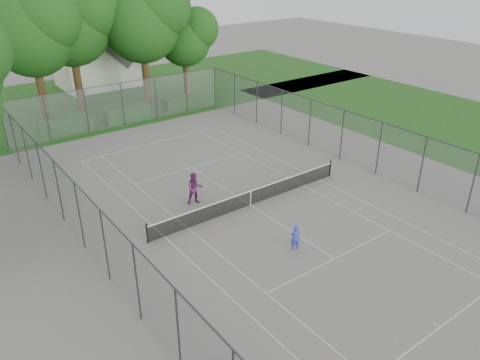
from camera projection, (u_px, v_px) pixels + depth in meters
ground at (251, 205)px, 26.45m from camera, size 120.00×120.00×0.00m
grass_far at (86, 100)px, 45.19m from camera, size 60.00×20.00×0.00m
grass_right at (463, 127)px, 38.22m from camera, size 16.00×40.00×0.00m
court_markings at (251, 205)px, 26.44m from camera, size 11.03×23.83×0.01m
tennis_net at (251, 197)px, 26.22m from camera, size 12.87×0.10×1.10m
perimeter_fence at (251, 176)px, 25.65m from camera, size 18.08×34.08×3.52m
tree_far_left at (31, 29)px, 36.92m from camera, size 7.52×6.87×10.81m
tree_far_midleft at (70, 17)px, 39.20m from camera, size 8.03×7.33×11.55m
tree_far_midright at (142, 17)px, 40.85m from camera, size 7.87×7.18×11.31m
tree_far_right at (185, 35)px, 44.54m from camera, size 5.81×5.30×8.35m
hedge_left at (66, 127)px, 36.80m from camera, size 4.09×1.23×1.02m
hedge_mid at (127, 114)px, 39.48m from camera, size 3.81×1.09×1.20m
hedge_right at (180, 102)px, 42.92m from camera, size 3.17×1.16×0.95m
house at (96, 47)px, 48.49m from camera, size 7.89×6.11×9.82m
girl_player at (295, 237)px, 22.28m from camera, size 0.55×0.43×1.32m
woman_player at (195, 189)px, 26.27m from camera, size 1.08×0.95×1.85m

